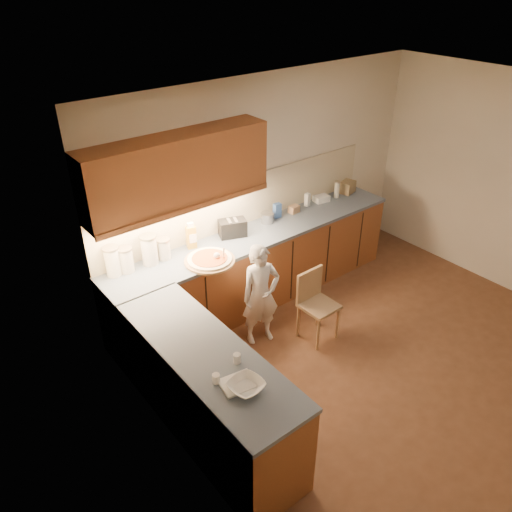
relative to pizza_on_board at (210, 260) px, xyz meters
name	(u,v)px	position (x,y,z in m)	size (l,w,h in m)	color
room	(412,216)	(1.16, -1.51, 0.73)	(4.54, 4.50, 2.62)	#57331E
l_counter	(244,301)	(0.24, -0.27, -0.48)	(3.77, 2.62, 0.92)	brown
backsplash	(243,201)	(0.79, 0.47, 0.27)	(3.75, 0.02, 0.58)	beige
upper_cabinets	(178,171)	(-0.11, 0.31, 0.90)	(1.95, 0.36, 0.73)	brown
pizza_on_board	(210,260)	(0.00, 0.00, 0.00)	(0.53, 0.53, 0.21)	tan
child	(261,295)	(0.34, -0.42, -0.36)	(0.42, 0.28, 1.16)	silver
wooden_chair	(315,300)	(0.84, -0.73, -0.48)	(0.36, 0.36, 0.79)	tan
mixing_bowl	(246,386)	(-0.79, -1.65, 0.01)	(0.26, 0.26, 0.06)	white
canister_a	(112,261)	(-0.88, 0.38, 0.13)	(0.16, 0.16, 0.31)	white
canister_b	(126,260)	(-0.75, 0.36, 0.11)	(0.15, 0.15, 0.27)	white
canister_c	(149,250)	(-0.50, 0.35, 0.14)	(0.17, 0.17, 0.32)	silver
canister_d	(164,249)	(-0.33, 0.35, 0.09)	(0.14, 0.14, 0.23)	silver
oil_jug	(191,236)	(0.01, 0.36, 0.11)	(0.12, 0.10, 0.30)	gold
toaster	(233,228)	(0.52, 0.31, 0.07)	(0.34, 0.27, 0.20)	black
steel_pot	(267,218)	(1.03, 0.32, 0.04)	(0.16, 0.16, 0.12)	#AAAAAF
blue_box	(277,210)	(1.21, 0.35, 0.07)	(0.09, 0.06, 0.18)	#33569A
card_box_a	(294,209)	(1.46, 0.32, 0.02)	(0.13, 0.09, 0.09)	tan
white_bottle	(307,200)	(1.72, 0.36, 0.06)	(0.06, 0.06, 0.17)	silver
flat_pack	(321,199)	(1.96, 0.35, 0.02)	(0.19, 0.13, 0.08)	white
tall_jar	(337,189)	(2.20, 0.31, 0.09)	(0.07, 0.07, 0.23)	silver
card_box_b	(347,187)	(2.43, 0.33, 0.05)	(0.20, 0.16, 0.16)	#9C8054
dough_cloth	(238,383)	(-0.80, -1.57, -0.01)	(0.26, 0.20, 0.02)	white
spice_jar_a	(216,378)	(-0.92, -1.45, 0.02)	(0.06, 0.06, 0.08)	white
spice_jar_b	(237,358)	(-0.67, -1.38, 0.02)	(0.06, 0.06, 0.08)	silver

